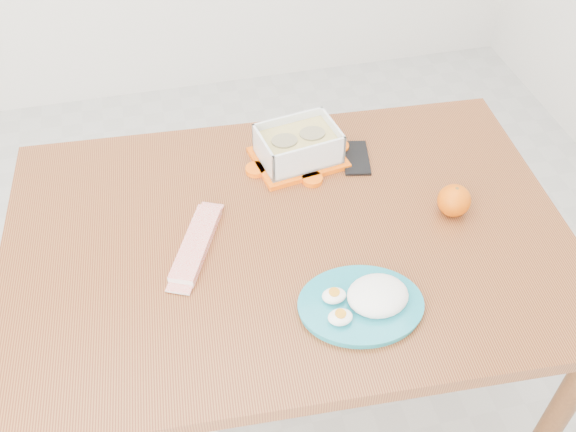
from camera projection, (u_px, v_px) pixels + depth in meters
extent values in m
plane|color=#B7B7B2|center=(240.00, 382.00, 2.11)|extent=(3.50, 3.50, 0.00)
cube|color=brown|center=(288.00, 239.00, 1.56)|extent=(1.42, 0.99, 0.04)
cylinder|color=brown|center=(554.00, 420.00, 1.63)|extent=(0.06, 0.06, 0.71)
cylinder|color=brown|center=(74.00, 254.00, 2.03)|extent=(0.06, 0.06, 0.71)
cylinder|color=brown|center=(448.00, 207.00, 2.18)|extent=(0.06, 0.06, 0.71)
cube|color=#FF5E07|center=(298.00, 158.00, 1.74)|extent=(0.26, 0.21, 0.01)
cube|color=silver|center=(298.00, 144.00, 1.70)|extent=(0.23, 0.18, 0.09)
cube|color=tan|center=(298.00, 146.00, 1.71)|extent=(0.21, 0.16, 0.06)
cylinder|color=#857D57|center=(284.00, 144.00, 1.68)|extent=(0.08, 0.08, 0.03)
cylinder|color=#857D57|center=(312.00, 136.00, 1.71)|extent=(0.08, 0.08, 0.03)
sphere|color=#E53C04|center=(454.00, 200.00, 1.57)|extent=(0.08, 0.08, 0.08)
cylinder|color=teal|center=(361.00, 306.00, 1.39)|extent=(0.31, 0.31, 0.02)
ellipsoid|color=white|center=(378.00, 292.00, 1.37)|extent=(0.15, 0.13, 0.06)
ellipsoid|color=white|center=(334.00, 296.00, 1.38)|extent=(0.06, 0.05, 0.03)
ellipsoid|color=white|center=(340.00, 317.00, 1.34)|extent=(0.06, 0.05, 0.03)
cube|color=red|center=(196.00, 244.00, 1.51)|extent=(0.15, 0.24, 0.02)
cube|color=black|center=(356.00, 158.00, 1.74)|extent=(0.10, 0.15, 0.01)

